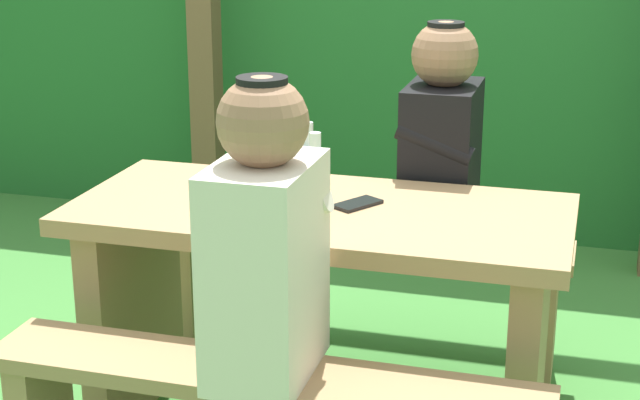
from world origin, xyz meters
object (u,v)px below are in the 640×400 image
object	(u,v)px
bottle_right	(315,180)
cell_phone	(357,204)
person_white_shirt	(265,241)
picnic_table	(320,281)
bottle_left	(308,166)
bench_far	(361,270)
drinking_glass	(257,187)
person_black_coat	(441,143)

from	to	relation	value
bottle_right	cell_phone	xyz separation A→B (m)	(0.09, 0.11, -0.09)
bottle_right	cell_phone	world-z (taller)	bottle_right
person_white_shirt	bottle_right	world-z (taller)	person_white_shirt
picnic_table	bottle_left	distance (m)	0.33
bench_far	drinking_glass	xyz separation A→B (m)	(-0.19, -0.52, 0.43)
picnic_table	person_white_shirt	distance (m)	0.60
bottle_left	person_black_coat	bearing A→B (deg)	52.76
drinking_glass	person_black_coat	bearing A→B (deg)	49.37
bench_far	drinking_glass	bearing A→B (deg)	-109.64
picnic_table	bottle_left	size ratio (longest dim) A/B	6.45
bench_far	bottle_left	distance (m)	0.64
bench_far	drinking_glass	world-z (taller)	drinking_glass
picnic_table	cell_phone	size ratio (longest dim) A/B	10.00
picnic_table	cell_phone	distance (m)	0.26
bench_far	drinking_glass	size ratio (longest dim) A/B	17.34
bottle_right	cell_phone	bearing A→B (deg)	48.92
bottle_right	cell_phone	size ratio (longest dim) A/B	1.65
picnic_table	person_white_shirt	size ratio (longest dim) A/B	1.95
person_black_coat	drinking_glass	world-z (taller)	person_black_coat
picnic_table	drinking_glass	world-z (taller)	drinking_glass
person_black_coat	bottle_right	distance (m)	0.64
bench_far	person_white_shirt	xyz separation A→B (m)	(0.01, -1.03, 0.47)
picnic_table	person_black_coat	distance (m)	0.65
person_white_shirt	cell_phone	size ratio (longest dim) A/B	5.14
drinking_glass	bottle_right	distance (m)	0.21
person_black_coat	picnic_table	bearing A→B (deg)	-116.64
picnic_table	bottle_right	bearing A→B (deg)	-84.11
bench_far	cell_phone	bearing A→B (deg)	-78.27
picnic_table	person_black_coat	bearing A→B (deg)	63.36
cell_phone	bottle_right	bearing A→B (deg)	-99.40
person_black_coat	bottle_right	xyz separation A→B (m)	(-0.25, -0.59, 0.02)
person_black_coat	bottle_left	bearing A→B (deg)	-127.24
person_white_shirt	bottle_right	xyz separation A→B (m)	(-0.01, 0.44, 0.02)
picnic_table	cell_phone	world-z (taller)	cell_phone
bench_far	bottle_left	xyz separation A→B (m)	(-0.06, -0.42, 0.48)
person_black_coat	cell_phone	distance (m)	0.51
bench_far	picnic_table	bearing A→B (deg)	-90.00
drinking_glass	cell_phone	xyz separation A→B (m)	(0.29, 0.04, -0.04)
drinking_glass	picnic_table	bearing A→B (deg)	0.85
person_white_shirt	bench_far	bearing A→B (deg)	90.80
picnic_table	bench_far	xyz separation A→B (m)	(0.00, 0.52, -0.16)
person_white_shirt	bottle_left	world-z (taller)	person_white_shirt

